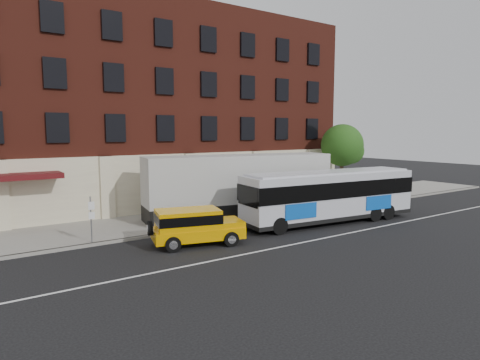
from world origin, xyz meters
TOP-DOWN VIEW (x-y plane):
  - ground at (0.00, 0.00)m, footprint 120.00×120.00m
  - sidewalk at (0.00, 9.00)m, footprint 60.00×6.00m
  - kerb at (0.00, 6.00)m, footprint 60.00×0.25m
  - lane_line at (0.00, 0.50)m, footprint 60.00×0.12m
  - building at (-0.01, 16.92)m, footprint 30.00×12.10m
  - sign_pole at (-8.50, 6.15)m, footprint 0.30×0.20m
  - street_tree at (13.54, 9.48)m, footprint 3.60×3.60m
  - city_bus at (5.36, 3.10)m, footprint 12.10×3.81m
  - yellow_suv at (-4.22, 3.30)m, footprint 4.95×2.98m
  - shipping_container at (1.48, 7.48)m, footprint 12.82×4.70m

SIDE VIEW (x-z plane):
  - ground at x=0.00m, z-range 0.00..0.00m
  - lane_line at x=0.00m, z-range 0.00..0.01m
  - sidewalk at x=0.00m, z-range 0.00..0.15m
  - kerb at x=0.00m, z-range 0.00..0.15m
  - yellow_suv at x=-4.22m, z-range 0.14..1.98m
  - sign_pole at x=-8.50m, z-range 0.20..2.70m
  - city_bus at x=5.36m, z-range 0.17..3.43m
  - shipping_container at x=1.48m, z-range -0.02..4.17m
  - street_tree at x=13.54m, z-range 1.31..7.51m
  - building at x=-0.01m, z-range 0.08..15.08m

